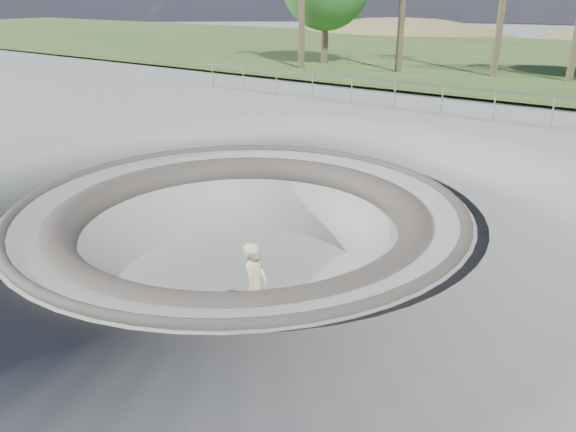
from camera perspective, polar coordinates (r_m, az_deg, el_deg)
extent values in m
plane|color=gray|center=(12.87, -4.90, 1.16)|extent=(180.00, 180.00, 0.00)
torus|color=gray|center=(13.70, -4.63, -6.69)|extent=(14.00, 14.00, 4.00)
cylinder|color=gray|center=(13.68, -4.64, -6.51)|extent=(6.60, 6.60, 0.10)
torus|color=#484139|center=(12.88, -4.90, 1.07)|extent=(10.24, 10.24, 0.24)
torus|color=#484139|center=(13.04, -4.84, -0.69)|extent=(8.91, 8.91, 0.81)
cube|color=#314F1F|center=(44.01, 26.21, 14.05)|extent=(180.00, 36.00, 0.12)
ellipsoid|color=olive|center=(71.56, 11.03, 12.60)|extent=(50.40, 36.00, 23.40)
cylinder|color=gray|center=(22.76, 15.51, 12.57)|extent=(25.00, 0.05, 0.05)
cylinder|color=gray|center=(22.84, 15.40, 11.46)|extent=(25.00, 0.05, 0.05)
cube|color=brown|center=(11.59, -3.21, -11.42)|extent=(0.85, 0.24, 0.02)
cylinder|color=silver|center=(11.61, -3.21, -11.57)|extent=(0.04, 0.18, 0.04)
cylinder|color=silver|center=(11.61, -3.21, -11.57)|extent=(0.04, 0.18, 0.04)
cylinder|color=beige|center=(11.61, -3.21, -11.60)|extent=(0.07, 0.03, 0.07)
cylinder|color=beige|center=(11.61, -3.21, -11.60)|extent=(0.07, 0.03, 0.07)
cylinder|color=beige|center=(11.61, -3.21, -11.60)|extent=(0.07, 0.03, 0.07)
cylinder|color=beige|center=(11.61, -3.21, -11.60)|extent=(0.07, 0.03, 0.07)
imported|color=#D6C08A|center=(11.09, -3.32, -7.27)|extent=(0.64, 0.80, 1.90)
cylinder|color=brown|center=(37.20, 3.78, 18.84)|extent=(0.44, 0.44, 4.92)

